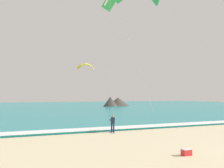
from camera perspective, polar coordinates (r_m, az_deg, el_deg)
sea at (r=86.12m, az=-14.97°, el=-4.58°), size 200.00×120.00×0.20m
surf_foam at (r=30.30m, az=6.40°, el=-8.55°), size 200.00×2.28×0.04m
surfboard at (r=26.51m, az=0.14°, el=-9.87°), size 0.76×1.46×0.09m
kitesurfer at (r=26.43m, az=0.14°, el=-7.89°), size 0.60×0.60×1.69m
kite_distant at (r=73.41m, az=-5.33°, el=3.71°), size 4.68×1.38×1.68m
headland_right at (r=89.30m, az=0.91°, el=-3.79°), size 10.61×9.44×3.19m
cooler_box at (r=17.20m, az=14.96°, el=-13.26°), size 0.58×0.38×0.40m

